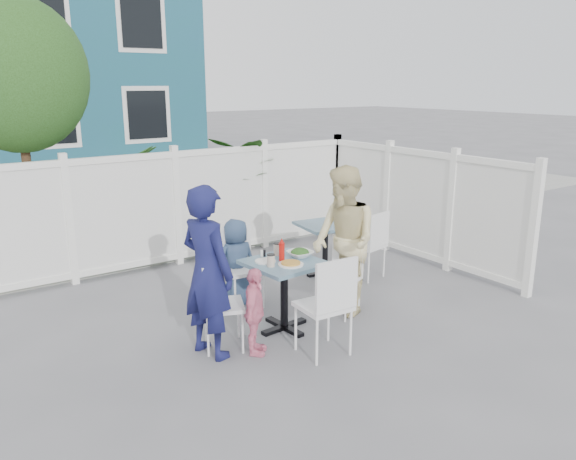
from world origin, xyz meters
TOP-DOWN VIEW (x-y plane):
  - ground at (0.00, 0.00)m, footprint 80.00×80.00m
  - near_sidewalk at (0.00, 3.80)m, footprint 24.00×2.60m
  - street at (0.00, 7.50)m, footprint 24.00×5.00m
  - far_sidewalk at (0.00, 10.60)m, footprint 24.00×1.60m
  - fence_back at (0.10, 2.40)m, footprint 5.86×0.08m
  - fence_right at (3.00, 0.60)m, footprint 0.08×3.66m
  - tree at (-1.60, 3.30)m, footprint 1.80×1.62m
  - potted_shrub_a at (-0.23, 3.10)m, footprint 1.29×1.29m
  - potted_shrub_b at (1.26, 3.00)m, footprint 2.05×2.02m
  - main_table at (0.08, -0.27)m, footprint 0.76×0.76m
  - spare_table at (1.51, 0.84)m, footprint 0.75×0.75m
  - chair_left at (-0.71, -0.24)m, footprint 0.52×0.53m
  - chair_right at (0.87, -0.27)m, footprint 0.48×0.49m
  - chair_back at (0.03, 0.58)m, footprint 0.44×0.43m
  - chair_near at (0.07, -1.01)m, footprint 0.47×0.46m
  - chair_spare at (1.90, 0.36)m, footprint 0.48×0.47m
  - man at (-0.82, -0.32)m, footprint 0.54×0.68m
  - woman at (0.88, -0.27)m, footprint 0.77×0.91m
  - boy at (0.01, 0.60)m, footprint 0.51×0.34m
  - toddler at (-0.47, -0.57)m, footprint 0.48×0.51m
  - plate_main at (0.06, -0.41)m, footprint 0.26×0.26m
  - plate_side at (-0.09, -0.17)m, footprint 0.21×0.21m
  - salad_bowl at (0.30, -0.24)m, footprint 0.26×0.26m
  - coffee_cup_a at (-0.12, -0.33)m, footprint 0.08×0.08m
  - coffee_cup_b at (0.14, -0.05)m, footprint 0.08×0.08m
  - ketchup_bottle at (0.07, -0.23)m, footprint 0.06×0.06m
  - salt_shaker at (-0.02, -0.00)m, footprint 0.03×0.03m
  - pepper_shaker at (0.00, -0.01)m, footprint 0.03×0.03m

SIDE VIEW (x-z plane):
  - ground at x=0.00m, z-range 0.00..0.00m
  - street at x=0.00m, z-range 0.00..0.01m
  - near_sidewalk at x=0.00m, z-range 0.00..0.01m
  - far_sidewalk at x=0.00m, z-range 0.00..0.01m
  - toddler at x=-0.47m, z-range 0.00..0.85m
  - chair_right at x=0.87m, z-range 0.07..0.92m
  - boy at x=0.01m, z-range 0.00..1.02m
  - chair_left at x=-0.71m, z-range 0.07..0.96m
  - chair_spare at x=1.90m, z-range 0.07..0.97m
  - chair_back at x=0.03m, z-range 0.08..0.99m
  - spare_table at x=1.51m, z-range 0.19..0.89m
  - chair_near at x=0.07m, z-range 0.08..1.07m
  - main_table at x=0.08m, z-range 0.20..0.95m
  - plate_side at x=-0.09m, z-range 0.74..0.76m
  - plate_main at x=0.06m, z-range 0.74..0.76m
  - salad_bowl at x=0.30m, z-range 0.74..0.81m
  - salt_shaker at x=-0.02m, z-range 0.74..0.81m
  - pepper_shaker at x=0.00m, z-range 0.74..0.82m
  - fence_right at x=3.00m, z-range -0.02..1.58m
  - fence_back at x=0.10m, z-range -0.02..1.58m
  - coffee_cup_a at x=-0.12m, z-range 0.74..0.86m
  - coffee_cup_b at x=0.14m, z-range 0.74..0.87m
  - potted_shrub_a at x=-0.23m, z-range 0.00..1.64m
  - man at x=-0.82m, z-range 0.00..1.64m
  - woman at x=0.88m, z-range 0.00..1.65m
  - ketchup_bottle at x=0.07m, z-range 0.74..0.93m
  - potted_shrub_b at x=1.26m, z-range 0.00..1.72m
  - tree at x=-1.60m, z-range 0.80..4.39m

